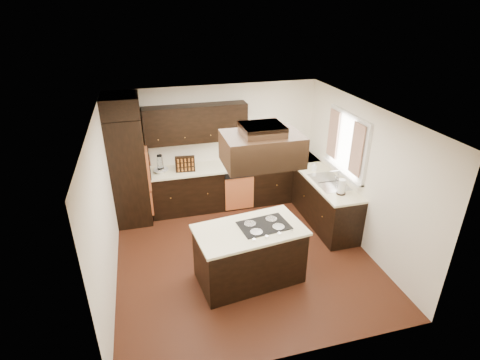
# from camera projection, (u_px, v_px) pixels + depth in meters

# --- Properties ---
(floor) EXTENTS (4.20, 4.20, 0.02)m
(floor) POSITION_uv_depth(u_px,v_px,m) (243.00, 256.00, 6.46)
(floor) COLOR #572916
(floor) RESTS_ON ground
(ceiling) EXTENTS (4.20, 4.20, 0.02)m
(ceiling) POSITION_uv_depth(u_px,v_px,m) (244.00, 113.00, 5.36)
(ceiling) COLOR white
(ceiling) RESTS_ON ground
(wall_back) EXTENTS (4.20, 0.02, 2.50)m
(wall_back) POSITION_uv_depth(u_px,v_px,m) (217.00, 145.00, 7.74)
(wall_back) COLOR white
(wall_back) RESTS_ON ground
(wall_front) EXTENTS (4.20, 0.02, 2.50)m
(wall_front) POSITION_uv_depth(u_px,v_px,m) (295.00, 278.00, 4.08)
(wall_front) COLOR white
(wall_front) RESTS_ON ground
(wall_left) EXTENTS (0.02, 4.20, 2.50)m
(wall_left) POSITION_uv_depth(u_px,v_px,m) (104.00, 208.00, 5.42)
(wall_left) COLOR white
(wall_left) RESTS_ON ground
(wall_right) EXTENTS (0.02, 4.20, 2.50)m
(wall_right) POSITION_uv_depth(u_px,v_px,m) (362.00, 176.00, 6.40)
(wall_right) COLOR white
(wall_right) RESTS_ON ground
(oven_column) EXTENTS (0.65, 0.75, 2.12)m
(oven_column) POSITION_uv_depth(u_px,v_px,m) (129.00, 171.00, 7.06)
(oven_column) COLOR black
(oven_column) RESTS_ON floor
(wall_oven_face) EXTENTS (0.05, 0.62, 0.78)m
(wall_oven_face) POSITION_uv_depth(u_px,v_px,m) (148.00, 166.00, 7.12)
(wall_oven_face) COLOR orange
(wall_oven_face) RESTS_ON oven_column
(base_cabinets_back) EXTENTS (2.93, 0.60, 0.88)m
(base_cabinets_back) POSITION_uv_depth(u_px,v_px,m) (222.00, 187.00, 7.84)
(base_cabinets_back) COLOR black
(base_cabinets_back) RESTS_ON floor
(base_cabinets_right) EXTENTS (0.60, 2.40, 0.88)m
(base_cabinets_right) POSITION_uv_depth(u_px,v_px,m) (318.00, 196.00, 7.46)
(base_cabinets_right) COLOR black
(base_cabinets_right) RESTS_ON floor
(countertop_back) EXTENTS (2.93, 0.63, 0.04)m
(countertop_back) POSITION_uv_depth(u_px,v_px,m) (222.00, 167.00, 7.62)
(countertop_back) COLOR #FFF9CB
(countertop_back) RESTS_ON base_cabinets_back
(countertop_right) EXTENTS (0.63, 2.40, 0.04)m
(countertop_right) POSITION_uv_depth(u_px,v_px,m) (320.00, 175.00, 7.26)
(countertop_right) COLOR #FFF9CB
(countertop_right) RESTS_ON base_cabinets_right
(upper_cabinets) EXTENTS (2.00, 0.34, 0.72)m
(upper_cabinets) POSITION_uv_depth(u_px,v_px,m) (196.00, 123.00, 7.24)
(upper_cabinets) COLOR black
(upper_cabinets) RESTS_ON wall_back
(dishwasher_front) EXTENTS (0.60, 0.05, 0.72)m
(dishwasher_front) POSITION_uv_depth(u_px,v_px,m) (239.00, 193.00, 7.67)
(dishwasher_front) COLOR orange
(dishwasher_front) RESTS_ON floor
(window_frame) EXTENTS (0.06, 1.32, 1.12)m
(window_frame) POSITION_uv_depth(u_px,v_px,m) (347.00, 144.00, 6.69)
(window_frame) COLOR white
(window_frame) RESTS_ON wall_right
(window_pane) EXTENTS (0.00, 1.20, 1.00)m
(window_pane) POSITION_uv_depth(u_px,v_px,m) (348.00, 144.00, 6.70)
(window_pane) COLOR white
(window_pane) RESTS_ON wall_right
(curtain_left) EXTENTS (0.02, 0.34, 0.90)m
(curtain_left) POSITION_uv_depth(u_px,v_px,m) (357.00, 150.00, 6.29)
(curtain_left) COLOR beige
(curtain_left) RESTS_ON wall_right
(curtain_right) EXTENTS (0.02, 0.34, 0.90)m
(curtain_right) POSITION_uv_depth(u_px,v_px,m) (333.00, 134.00, 7.02)
(curtain_right) COLOR beige
(curtain_right) RESTS_ON wall_right
(sink_rim) EXTENTS (0.52, 0.84, 0.01)m
(sink_rim) POSITION_uv_depth(u_px,v_px,m) (329.00, 182.00, 6.95)
(sink_rim) COLOR silver
(sink_rim) RESTS_ON countertop_right
(island) EXTENTS (1.65, 1.03, 0.88)m
(island) POSITION_uv_depth(u_px,v_px,m) (249.00, 255.00, 5.74)
(island) COLOR black
(island) RESTS_ON floor
(island_top) EXTENTS (1.71, 1.10, 0.04)m
(island_top) POSITION_uv_depth(u_px,v_px,m) (250.00, 230.00, 5.54)
(island_top) COLOR #FFF9CB
(island_top) RESTS_ON island
(cooktop) EXTENTS (0.79, 0.58, 0.01)m
(cooktop) POSITION_uv_depth(u_px,v_px,m) (264.00, 225.00, 5.61)
(cooktop) COLOR black
(cooktop) RESTS_ON island_top
(range_hood) EXTENTS (1.05, 0.72, 0.42)m
(range_hood) POSITION_uv_depth(u_px,v_px,m) (262.00, 149.00, 5.06)
(range_hood) COLOR black
(range_hood) RESTS_ON ceiling
(hood_duct) EXTENTS (0.55, 0.50, 0.13)m
(hood_duct) POSITION_uv_depth(u_px,v_px,m) (262.00, 129.00, 4.94)
(hood_duct) COLOR black
(hood_duct) RESTS_ON ceiling
(blender_base) EXTENTS (0.15, 0.15, 0.10)m
(blender_base) POSITION_uv_depth(u_px,v_px,m) (161.00, 171.00, 7.27)
(blender_base) COLOR silver
(blender_base) RESTS_ON countertop_back
(blender_pitcher) EXTENTS (0.13, 0.13, 0.26)m
(blender_pitcher) POSITION_uv_depth(u_px,v_px,m) (160.00, 162.00, 7.19)
(blender_pitcher) COLOR silver
(blender_pitcher) RESTS_ON blender_base
(spice_rack) EXTENTS (0.39, 0.14, 0.31)m
(spice_rack) POSITION_uv_depth(u_px,v_px,m) (185.00, 164.00, 7.31)
(spice_rack) COLOR black
(spice_rack) RESTS_ON countertop_back
(mixing_bowl) EXTENTS (0.30, 0.30, 0.07)m
(mixing_bowl) POSITION_uv_depth(u_px,v_px,m) (161.00, 171.00, 7.32)
(mixing_bowl) COLOR white
(mixing_bowl) RESTS_ON countertop_back
(soap_bottle) EXTENTS (0.08, 0.09, 0.17)m
(soap_bottle) POSITION_uv_depth(u_px,v_px,m) (314.00, 167.00, 7.37)
(soap_bottle) COLOR white
(soap_bottle) RESTS_ON countertop_right
(paper_towel) EXTENTS (0.14, 0.14, 0.28)m
(paper_towel) POSITION_uv_depth(u_px,v_px,m) (342.00, 187.00, 6.46)
(paper_towel) COLOR white
(paper_towel) RESTS_ON countertop_right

